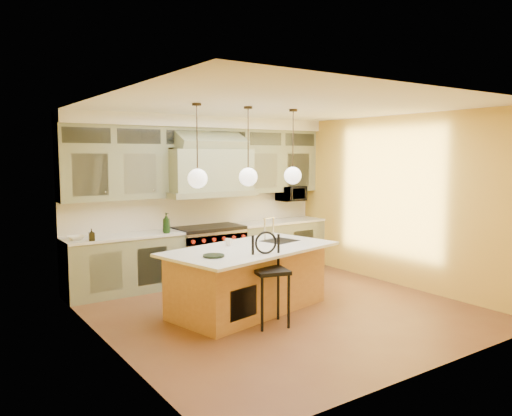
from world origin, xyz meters
TOP-DOWN VIEW (x-y plane):
  - floor at (0.00, 0.00)m, footprint 5.00×5.00m
  - ceiling at (0.00, 0.00)m, footprint 5.00×5.00m
  - wall_back at (0.00, 2.50)m, footprint 5.00×0.00m
  - wall_front at (0.00, -2.50)m, footprint 5.00×0.00m
  - wall_left at (-2.50, 0.00)m, footprint 0.00×5.00m
  - wall_right at (2.50, 0.00)m, footprint 0.00×5.00m
  - back_cabinetry at (0.00, 2.23)m, footprint 5.00×0.77m
  - range at (0.00, 2.14)m, footprint 1.20×0.74m
  - kitchen_island at (-0.39, 0.26)m, footprint 2.72×1.83m
  - counter_stool at (-0.52, -0.41)m, footprint 0.53×0.53m
  - microwave at (1.95, 2.25)m, footprint 0.54×0.37m
  - oil_bottle_a at (-0.89, 1.97)m, footprint 0.15×0.15m
  - oil_bottle_b at (-2.13, 1.92)m, footprint 0.10×0.10m
  - fruit_bowl at (-2.30, 2.15)m, footprint 0.28×0.28m
  - cup at (-0.59, 0.50)m, footprint 0.12×0.12m
  - pendant_left at (-1.20, 0.26)m, footprint 0.26×0.26m
  - pendant_center at (-0.40, 0.26)m, footprint 0.26×0.26m
  - pendant_right at (0.40, 0.26)m, footprint 0.26×0.26m

SIDE VIEW (x-z plane):
  - floor at x=0.00m, z-range 0.00..0.00m
  - kitchen_island at x=-0.39m, z-range -0.20..1.15m
  - range at x=0.00m, z-range 0.01..0.97m
  - counter_stool at x=-0.52m, z-range 0.09..1.31m
  - fruit_bowl at x=-2.30m, z-range 0.94..1.00m
  - cup at x=-0.59m, z-range 0.92..1.02m
  - oil_bottle_b at x=-2.13m, z-range 0.94..1.13m
  - oil_bottle_a at x=-0.89m, z-range 0.94..1.28m
  - back_cabinetry at x=0.00m, z-range -0.02..2.88m
  - microwave at x=1.95m, z-range 1.30..1.60m
  - wall_back at x=0.00m, z-range -1.05..3.95m
  - wall_front at x=0.00m, z-range -1.05..3.95m
  - wall_left at x=-2.50m, z-range -1.05..3.95m
  - wall_right at x=2.50m, z-range -1.05..3.95m
  - pendant_left at x=-1.20m, z-range 1.39..2.50m
  - pendant_center at x=-0.40m, z-range 1.39..2.50m
  - pendant_right at x=0.40m, z-range 1.39..2.50m
  - ceiling at x=0.00m, z-range 2.90..2.90m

